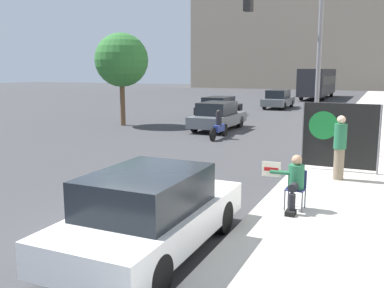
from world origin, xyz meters
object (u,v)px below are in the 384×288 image
(motorcycle_on_road, at_px, (219,126))
(street_tree_near_curb, at_px, (121,60))
(city_bus_on_road, at_px, (318,82))
(jogger_on_sidewalk, at_px, (340,147))
(car_on_road_midblock, at_px, (219,107))
(protest_banner, at_px, (339,136))
(car_on_road_distant, at_px, (278,99))
(seated_protester, at_px, (294,181))
(traffic_light_pole, at_px, (293,35))
(parked_car_curbside, at_px, (150,212))
(car_on_road_nearest, at_px, (218,116))

(motorcycle_on_road, height_order, street_tree_near_curb, street_tree_near_curb)
(city_bus_on_road, relative_size, street_tree_near_curb, 2.24)
(jogger_on_sidewalk, distance_m, street_tree_near_curb, 15.40)
(car_on_road_midblock, distance_m, motorcycle_on_road, 9.33)
(street_tree_near_curb, bearing_deg, motorcycle_on_road, -18.24)
(protest_banner, relative_size, street_tree_near_curb, 0.43)
(jogger_on_sidewalk, relative_size, car_on_road_midblock, 0.39)
(car_on_road_distant, xyz_separation_m, motorcycle_on_road, (1.17, -16.85, -0.18))
(seated_protester, relative_size, traffic_light_pole, 0.19)
(protest_banner, relative_size, parked_car_curbside, 0.52)
(parked_car_curbside, bearing_deg, city_bus_on_road, 94.62)
(seated_protester, relative_size, jogger_on_sidewalk, 0.68)
(city_bus_on_road, bearing_deg, car_on_road_nearest, -92.10)
(car_on_road_midblock, distance_m, city_bus_on_road, 22.39)
(seated_protester, height_order, car_on_road_nearest, car_on_road_nearest)
(protest_banner, bearing_deg, motorcycle_on_road, 138.21)
(seated_protester, relative_size, parked_car_curbside, 0.28)
(motorcycle_on_road, bearing_deg, protest_banner, -41.79)
(seated_protester, bearing_deg, street_tree_near_curb, 127.75)
(protest_banner, height_order, traffic_light_pole, traffic_light_pole)
(car_on_road_distant, height_order, city_bus_on_road, city_bus_on_road)
(car_on_road_distant, distance_m, city_bus_on_road, 14.09)
(car_on_road_midblock, distance_m, car_on_road_distant, 8.41)
(protest_banner, xyz_separation_m, city_bus_on_road, (-5.84, 36.01, 0.65))
(city_bus_on_road, xyz_separation_m, motorcycle_on_road, (0.07, -30.85, -1.30))
(jogger_on_sidewalk, relative_size, street_tree_near_curb, 0.34)
(protest_banner, xyz_separation_m, car_on_road_distant, (-6.94, 22.01, -0.47))
(seated_protester, xyz_separation_m, parked_car_curbside, (-1.88, -2.91, -0.06))
(motorcycle_on_road, xyz_separation_m, street_tree_near_curb, (-6.73, 2.22, 3.11))
(street_tree_near_curb, bearing_deg, parked_car_curbside, -55.00)
(protest_banner, height_order, street_tree_near_curb, street_tree_near_curb)
(car_on_road_nearest, bearing_deg, parked_car_curbside, -73.22)
(parked_car_curbside, relative_size, city_bus_on_road, 0.37)
(parked_car_curbside, xyz_separation_m, car_on_road_distant, (-4.59, 29.12, 0.02))
(car_on_road_distant, bearing_deg, seated_protester, -76.14)
(protest_banner, relative_size, motorcycle_on_road, 1.05)
(traffic_light_pole, xyz_separation_m, car_on_road_distant, (-4.89, 19.20, -3.63))
(seated_protester, xyz_separation_m, jogger_on_sidewalk, (0.61, 3.16, 0.27))
(car_on_road_nearest, distance_m, car_on_road_midblock, 6.41)
(protest_banner, height_order, city_bus_on_road, city_bus_on_road)
(jogger_on_sidewalk, xyz_separation_m, parked_car_curbside, (-2.49, -6.07, -0.33))
(seated_protester, bearing_deg, jogger_on_sidewalk, 70.80)
(parked_car_curbside, bearing_deg, seated_protester, 57.06)
(jogger_on_sidewalk, xyz_separation_m, car_on_road_midblock, (-9.21, 14.93, -0.37))
(traffic_light_pole, xyz_separation_m, street_tree_near_curb, (-10.45, 4.56, -0.70))
(jogger_on_sidewalk, relative_size, car_on_road_nearest, 0.41)
(traffic_light_pole, relative_size, car_on_road_midblock, 1.40)
(seated_protester, bearing_deg, motorcycle_on_road, 111.18)
(car_on_road_nearest, height_order, city_bus_on_road, city_bus_on_road)
(car_on_road_distant, bearing_deg, parked_car_curbside, -81.05)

